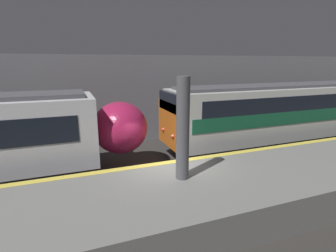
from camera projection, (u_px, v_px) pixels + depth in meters
name	position (u px, v px, depth m)	size (l,w,h in m)	color
ground_plane	(167.00, 188.00, 10.25)	(120.00, 120.00, 0.00)	#33302D
platform	(189.00, 199.00, 8.31)	(40.00, 3.98, 1.14)	slate
station_rear_barrier	(128.00, 100.00, 15.62)	(50.00, 0.15, 5.21)	gray
support_pillar_near	(183.00, 129.00, 8.16)	(0.42, 0.42, 3.27)	#56565B
train_boxy	(294.00, 114.00, 15.22)	(15.82, 2.89, 3.61)	black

